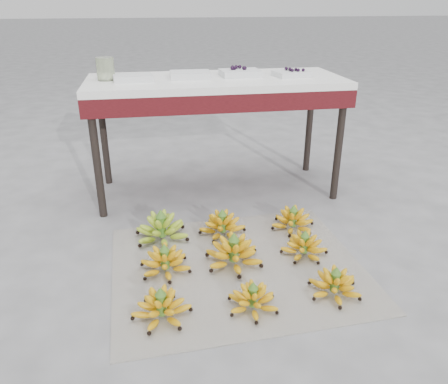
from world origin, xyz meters
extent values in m
plane|color=slate|center=(0.00, 0.00, 0.00)|extent=(60.00, 60.00, 0.00)
cube|color=silver|center=(0.01, 0.04, 0.00)|extent=(1.30, 1.10, 0.01)
ellipsoid|color=#E5AF03|center=(-0.39, -0.28, 0.04)|extent=(0.29, 0.29, 0.08)
ellipsoid|color=#E5AF03|center=(-0.39, -0.28, 0.08)|extent=(0.20, 0.20, 0.06)
ellipsoid|color=#E5AF03|center=(-0.39, -0.28, 0.11)|extent=(0.13, 0.13, 0.05)
cylinder|color=#457323|center=(-0.39, -0.28, 0.08)|extent=(0.04, 0.04, 0.10)
cone|color=#457323|center=(-0.39, -0.28, 0.14)|extent=(0.05, 0.05, 0.04)
ellipsoid|color=#E5AF03|center=(0.01, -0.29, 0.04)|extent=(0.28, 0.28, 0.07)
ellipsoid|color=#E5AF03|center=(0.01, -0.29, 0.07)|extent=(0.19, 0.19, 0.05)
ellipsoid|color=#E5AF03|center=(0.01, -0.29, 0.10)|extent=(0.13, 0.13, 0.04)
cylinder|color=#457323|center=(0.01, -0.29, 0.07)|extent=(0.04, 0.04, 0.09)
cone|color=#457323|center=(0.01, -0.29, 0.13)|extent=(0.04, 0.04, 0.03)
ellipsoid|color=#E5AF03|center=(0.41, -0.25, 0.04)|extent=(0.28, 0.28, 0.07)
ellipsoid|color=#E5AF03|center=(0.41, -0.25, 0.07)|extent=(0.20, 0.20, 0.05)
ellipsoid|color=#E5AF03|center=(0.41, -0.25, 0.10)|extent=(0.13, 0.13, 0.05)
cylinder|color=#457323|center=(0.41, -0.25, 0.07)|extent=(0.04, 0.04, 0.10)
cone|color=#457323|center=(0.41, -0.25, 0.14)|extent=(0.05, 0.05, 0.04)
ellipsoid|color=#E5AF03|center=(-0.35, 0.07, 0.04)|extent=(0.31, 0.31, 0.08)
ellipsoid|color=#E5AF03|center=(-0.35, 0.07, 0.08)|extent=(0.22, 0.22, 0.06)
ellipsoid|color=#E5AF03|center=(-0.35, 0.07, 0.11)|extent=(0.14, 0.14, 0.05)
cylinder|color=#457323|center=(-0.35, 0.07, 0.08)|extent=(0.04, 0.04, 0.11)
cone|color=#457323|center=(-0.35, 0.07, 0.15)|extent=(0.05, 0.05, 0.04)
ellipsoid|color=#E5AF03|center=(0.00, 0.07, 0.05)|extent=(0.38, 0.38, 0.09)
ellipsoid|color=#E5AF03|center=(0.00, 0.07, 0.09)|extent=(0.27, 0.27, 0.07)
ellipsoid|color=#E5AF03|center=(0.00, 0.07, 0.13)|extent=(0.18, 0.18, 0.06)
cylinder|color=#457323|center=(0.00, 0.07, 0.09)|extent=(0.05, 0.05, 0.12)
cone|color=#457323|center=(0.00, 0.07, 0.17)|extent=(0.06, 0.06, 0.04)
ellipsoid|color=#E5AF03|center=(0.38, 0.09, 0.04)|extent=(0.31, 0.31, 0.07)
ellipsoid|color=#E5AF03|center=(0.38, 0.09, 0.07)|extent=(0.22, 0.22, 0.05)
ellipsoid|color=#E5AF03|center=(0.38, 0.09, 0.10)|extent=(0.14, 0.14, 0.05)
cylinder|color=#457323|center=(0.38, 0.09, 0.07)|extent=(0.04, 0.04, 0.10)
cone|color=#457323|center=(0.38, 0.09, 0.14)|extent=(0.05, 0.05, 0.04)
ellipsoid|color=#7DAD27|center=(-0.35, 0.39, 0.05)|extent=(0.33, 0.33, 0.09)
ellipsoid|color=#7DAD27|center=(-0.35, 0.39, 0.09)|extent=(0.24, 0.24, 0.07)
ellipsoid|color=#7DAD27|center=(-0.35, 0.39, 0.13)|extent=(0.15, 0.15, 0.06)
cylinder|color=#457323|center=(-0.35, 0.39, 0.09)|extent=(0.05, 0.05, 0.13)
cone|color=#457323|center=(-0.35, 0.39, 0.17)|extent=(0.06, 0.06, 0.05)
ellipsoid|color=#E5AF03|center=(-0.01, 0.39, 0.05)|extent=(0.30, 0.30, 0.08)
ellipsoid|color=#E5AF03|center=(-0.01, 0.39, 0.08)|extent=(0.21, 0.21, 0.06)
ellipsoid|color=#E5AF03|center=(-0.01, 0.39, 0.11)|extent=(0.14, 0.14, 0.05)
cylinder|color=#457323|center=(-0.01, 0.39, 0.08)|extent=(0.04, 0.04, 0.11)
cone|color=#457323|center=(-0.01, 0.39, 0.15)|extent=(0.05, 0.05, 0.04)
ellipsoid|color=#E5AF03|center=(0.41, 0.38, 0.04)|extent=(0.26, 0.26, 0.08)
ellipsoid|color=#E5AF03|center=(0.41, 0.38, 0.08)|extent=(0.18, 0.18, 0.06)
ellipsoid|color=#E5AF03|center=(0.41, 0.38, 0.11)|extent=(0.12, 0.12, 0.05)
cylinder|color=#457323|center=(0.41, 0.38, 0.08)|extent=(0.04, 0.04, 0.10)
cone|color=#457323|center=(0.41, 0.38, 0.14)|extent=(0.05, 0.05, 0.04)
cylinder|color=black|center=(-0.71, 0.76, 0.37)|extent=(0.05, 0.05, 0.75)
cylinder|color=black|center=(0.83, 0.76, 0.37)|extent=(0.05, 0.05, 0.75)
cylinder|color=black|center=(-0.71, 1.31, 0.37)|extent=(0.05, 0.05, 0.75)
cylinder|color=black|center=(0.83, 1.31, 0.37)|extent=(0.05, 0.05, 0.75)
cube|color=#561016|center=(0.06, 1.03, 0.69)|extent=(1.65, 0.66, 0.11)
cube|color=white|center=(0.06, 1.03, 0.77)|extent=(1.65, 0.66, 0.04)
cube|color=silver|center=(-0.46, 1.01, 0.81)|extent=(0.25, 0.20, 0.04)
cube|color=silver|center=(-0.10, 1.05, 0.81)|extent=(0.26, 0.19, 0.04)
cube|color=silver|center=(0.23, 1.06, 0.81)|extent=(0.27, 0.20, 0.04)
sphere|color=black|center=(0.24, 1.11, 0.84)|extent=(0.02, 0.02, 0.02)
sphere|color=black|center=(0.25, 1.05, 0.84)|extent=(0.02, 0.02, 0.02)
sphere|color=black|center=(0.21, 1.11, 0.84)|extent=(0.02, 0.02, 0.02)
sphere|color=black|center=(0.19, 1.10, 0.84)|extent=(0.02, 0.02, 0.02)
sphere|color=black|center=(0.17, 1.06, 0.84)|extent=(0.02, 0.02, 0.02)
sphere|color=black|center=(0.26, 1.05, 0.84)|extent=(0.02, 0.02, 0.02)
sphere|color=black|center=(0.19, 1.07, 0.84)|extent=(0.02, 0.02, 0.02)
cube|color=silver|center=(0.56, 0.99, 0.81)|extent=(0.25, 0.20, 0.04)
sphere|color=black|center=(0.58, 0.98, 0.84)|extent=(0.02, 0.02, 0.02)
sphere|color=black|center=(0.55, 0.96, 0.84)|extent=(0.02, 0.02, 0.02)
sphere|color=black|center=(0.53, 1.04, 0.84)|extent=(0.02, 0.02, 0.02)
sphere|color=black|center=(0.54, 0.99, 0.84)|extent=(0.02, 0.02, 0.02)
sphere|color=black|center=(0.55, 1.01, 0.84)|extent=(0.02, 0.02, 0.02)
sphere|color=black|center=(0.62, 0.96, 0.84)|extent=(0.02, 0.02, 0.02)
sphere|color=black|center=(0.59, 0.96, 0.84)|extent=(0.02, 0.02, 0.02)
sphere|color=black|center=(0.53, 1.02, 0.84)|extent=(0.02, 0.02, 0.02)
cylinder|color=beige|center=(-0.62, 1.06, 0.86)|extent=(0.14, 0.14, 0.14)
camera|label=1|loc=(-0.38, -1.79, 1.26)|focal=35.00mm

